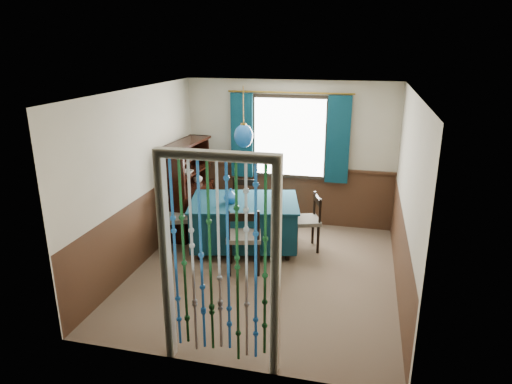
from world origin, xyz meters
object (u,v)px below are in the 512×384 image
(chair_right, at_px, (307,221))
(sideboard, at_px, (189,200))
(chair_left, at_px, (179,217))
(bowl_shelf, at_px, (187,172))
(vase_sideboard, at_px, (198,177))
(dining_table, at_px, (244,221))
(vase_table, at_px, (231,196))
(chair_near, at_px, (244,237))
(pendant_lamp, at_px, (244,136))
(chair_far, at_px, (243,204))

(chair_right, relative_size, sideboard, 0.57)
(chair_left, distance_m, bowl_shelf, 0.78)
(chair_left, distance_m, vase_sideboard, 1.07)
(dining_table, height_order, vase_table, vase_table)
(dining_table, bearing_deg, vase_sideboard, 129.96)
(chair_near, bearing_deg, vase_sideboard, 114.68)
(chair_near, distance_m, bowl_shelf, 1.71)
(vase_sideboard, bearing_deg, pendant_lamp, -37.35)
(chair_left, bearing_deg, chair_right, 80.92)
(chair_left, height_order, vase_sideboard, vase_sideboard)
(sideboard, xyz_separation_m, bowl_shelf, (0.06, -0.17, 0.54))
(chair_right, height_order, pendant_lamp, pendant_lamp)
(dining_table, relative_size, vase_table, 8.97)
(dining_table, bearing_deg, vase_table, -156.05)
(dining_table, xyz_separation_m, chair_left, (-0.98, -0.21, 0.05))
(chair_right, xyz_separation_m, vase_table, (-1.12, -0.34, 0.42))
(chair_near, xyz_separation_m, chair_far, (-0.38, 1.38, -0.03))
(chair_far, xyz_separation_m, chair_right, (1.15, -0.45, -0.02))
(chair_right, distance_m, vase_sideboard, 2.11)
(pendant_lamp, distance_m, bowl_shelf, 1.29)
(sideboard, bearing_deg, pendant_lamp, -18.96)
(vase_sideboard, bearing_deg, chair_left, -86.65)
(chair_left, relative_size, pendant_lamp, 1.07)
(chair_right, height_order, bowl_shelf, bowl_shelf)
(chair_right, relative_size, bowl_shelf, 3.79)
(chair_far, height_order, bowl_shelf, bowl_shelf)
(chair_far, bearing_deg, vase_sideboard, -13.72)
(dining_table, xyz_separation_m, vase_table, (-0.17, -0.13, 0.43))
(chair_near, relative_size, bowl_shelf, 4.15)
(chair_near, bearing_deg, chair_left, 141.80)
(chair_near, relative_size, chair_far, 1.06)
(chair_near, height_order, chair_left, chair_near)
(chair_near, bearing_deg, vase_table, 106.64)
(chair_near, bearing_deg, chair_far, 91.36)
(dining_table, distance_m, vase_sideboard, 1.37)
(chair_left, height_order, pendant_lamp, pendant_lamp)
(vase_table, bearing_deg, chair_right, 16.78)
(chair_near, relative_size, chair_left, 1.01)
(chair_near, height_order, pendant_lamp, pendant_lamp)
(pendant_lamp, relative_size, vase_sideboard, 4.89)
(chair_right, distance_m, pendant_lamp, 1.64)
(chair_left, distance_m, vase_table, 0.90)
(sideboard, distance_m, vase_table, 1.16)
(chair_near, height_order, vase_table, vase_table)
(dining_table, xyz_separation_m, vase_sideboard, (-1.04, 0.79, 0.41))
(vase_table, bearing_deg, sideboard, 146.98)
(chair_right, xyz_separation_m, sideboard, (-2.05, 0.27, 0.08))
(vase_table, height_order, vase_sideboard, vase_table)
(sideboard, bearing_deg, dining_table, -18.96)
(vase_table, bearing_deg, bowl_shelf, 153.59)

